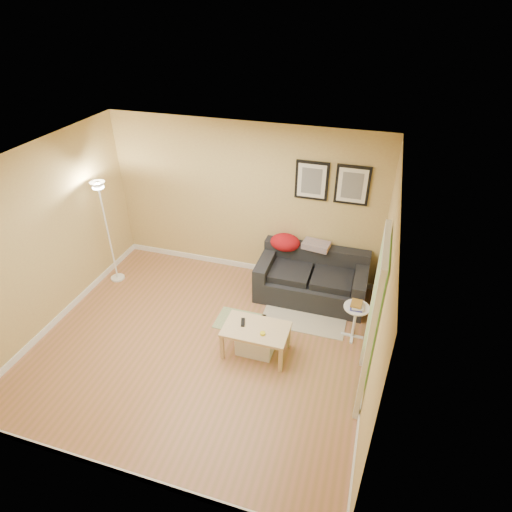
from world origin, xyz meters
name	(u,v)px	position (x,y,z in m)	size (l,w,h in m)	color
floor	(201,344)	(0.00, 0.00, 0.00)	(4.50, 4.50, 0.00)	#A76847
ceiling	(184,168)	(0.00, 0.00, 2.60)	(4.50, 4.50, 0.00)	white
wall_back	(244,201)	(0.00, 2.00, 1.30)	(4.50, 4.50, 0.00)	tan
wall_front	(99,392)	(0.00, -2.00, 1.30)	(4.50, 4.50, 0.00)	tan
wall_left	(43,241)	(-2.25, 0.00, 1.30)	(4.00, 4.00, 0.00)	tan
wall_right	(380,300)	(2.25, 0.00, 1.30)	(4.00, 4.00, 0.00)	tan
baseboard_back	(245,265)	(0.00, 1.99, 0.05)	(4.50, 0.02, 0.10)	white
baseboard_front	(124,473)	(0.00, -1.99, 0.05)	(4.50, 0.02, 0.10)	white
baseboard_left	(66,311)	(-2.24, 0.00, 0.05)	(0.02, 4.00, 0.10)	white
baseboard_right	(363,377)	(2.24, 0.00, 0.05)	(0.02, 4.00, 0.10)	white
sofa	(312,277)	(1.26, 1.53, 0.38)	(1.70, 0.90, 0.75)	black
red_throw	(285,242)	(0.75, 1.79, 0.77)	(0.48, 0.36, 0.28)	#AB0F1A
plaid_throw	(316,245)	(1.25, 1.83, 0.78)	(0.42, 0.26, 0.10)	tan
framed_print_left	(312,181)	(1.08, 1.98, 1.80)	(0.50, 0.04, 0.60)	black
framed_print_right	(352,185)	(1.68, 1.98, 1.80)	(0.50, 0.04, 0.60)	black
area_rug	(305,314)	(1.28, 1.05, 0.01)	(1.25, 0.85, 0.01)	#BDAF96
green_runner	(240,321)	(0.37, 0.60, 0.01)	(0.70, 0.50, 0.01)	#668C4C
coffee_table	(256,340)	(0.79, 0.07, 0.22)	(0.87, 0.53, 0.44)	#D7B483
remote_control	(243,322)	(0.59, 0.12, 0.45)	(0.05, 0.16, 0.02)	black
tape_roll	(263,333)	(0.90, -0.01, 0.45)	(0.07, 0.07, 0.03)	yellow
storage_bin	(256,342)	(0.77, 0.10, 0.16)	(0.51, 0.37, 0.31)	white
side_table	(354,322)	(2.02, 0.77, 0.27)	(0.36, 0.36, 0.55)	white
book_stack	(357,305)	(2.02, 0.76, 0.58)	(0.16, 0.22, 0.07)	navy
floor_lamp	(109,236)	(-2.00, 1.04, 0.84)	(0.23, 0.23, 1.79)	white
doorway	(371,327)	(2.20, -0.15, 1.02)	(0.12, 1.01, 2.13)	white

